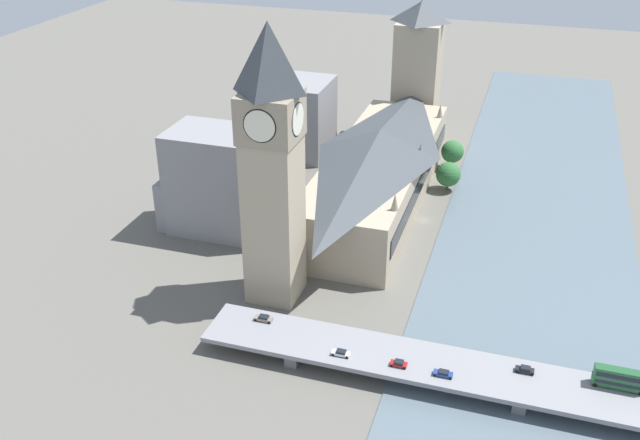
# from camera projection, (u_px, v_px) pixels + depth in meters

# --- Properties ---
(ground_plane) EXTENTS (600.00, 600.00, 0.00)m
(ground_plane) POSITION_uv_depth(u_px,v_px,m) (424.00, 220.00, 233.92)
(ground_plane) COLOR #605E56
(river_water) EXTENTS (59.01, 360.00, 0.30)m
(river_water) POSITION_uv_depth(u_px,v_px,m) (536.00, 236.00, 224.42)
(river_water) COLOR slate
(river_water) RESTS_ON ground_plane
(parliament_hall) EXTENTS (29.89, 104.13, 26.65)m
(parliament_hall) POSITION_uv_depth(u_px,v_px,m) (379.00, 167.00, 239.12)
(parliament_hall) COLOR tan
(parliament_hall) RESTS_ON ground_plane
(clock_tower) EXTENTS (14.40, 14.40, 74.31)m
(clock_tower) POSITION_uv_depth(u_px,v_px,m) (272.00, 161.00, 177.52)
(clock_tower) COLOR tan
(clock_tower) RESTS_ON ground_plane
(victoria_tower) EXTENTS (17.43, 17.43, 59.62)m
(victoria_tower) POSITION_uv_depth(u_px,v_px,m) (417.00, 72.00, 286.70)
(victoria_tower) COLOR tan
(victoria_tower) RESTS_ON ground_plane
(road_bridge) EXTENTS (150.02, 15.10, 4.64)m
(road_bridge) POSITION_uv_depth(u_px,v_px,m) (522.00, 384.00, 158.18)
(road_bridge) COLOR slate
(road_bridge) RESTS_ON ground_plane
(double_decker_bus_lead) EXTENTS (11.05, 2.52, 4.89)m
(double_decker_bus_lead) POSITION_uv_depth(u_px,v_px,m) (619.00, 378.00, 154.46)
(double_decker_bus_lead) COLOR #235B33
(double_decker_bus_lead) RESTS_ON road_bridge
(car_northbound_lead) EXTENTS (4.54, 1.91, 1.44)m
(car_northbound_lead) POSITION_uv_depth(u_px,v_px,m) (264.00, 318.00, 177.08)
(car_northbound_lead) COLOR slate
(car_northbound_lead) RESTS_ON road_bridge
(car_northbound_tail) EXTENTS (4.17, 1.75, 1.48)m
(car_northbound_tail) POSITION_uv_depth(u_px,v_px,m) (525.00, 370.00, 159.91)
(car_northbound_tail) COLOR black
(car_northbound_tail) RESTS_ON road_bridge
(car_southbound_lead) EXTENTS (4.33, 1.76, 1.38)m
(car_southbound_lead) POSITION_uv_depth(u_px,v_px,m) (341.00, 353.00, 165.16)
(car_southbound_lead) COLOR silver
(car_southbound_lead) RESTS_ON road_bridge
(car_southbound_tail) EXTENTS (4.34, 1.80, 1.32)m
(car_southbound_tail) POSITION_uv_depth(u_px,v_px,m) (443.00, 373.00, 158.87)
(car_southbound_tail) COLOR navy
(car_southbound_tail) RESTS_ON road_bridge
(car_southbound_extra) EXTENTS (3.84, 1.89, 1.39)m
(car_southbound_extra) POSITION_uv_depth(u_px,v_px,m) (399.00, 363.00, 161.85)
(car_southbound_extra) COLOR maroon
(car_southbound_extra) RESTS_ON road_bridge
(city_block_west) EXTENTS (30.11, 19.17, 16.34)m
(city_block_west) POSITION_uv_depth(u_px,v_px,m) (212.00, 203.00, 226.94)
(city_block_west) COLOR gray
(city_block_west) RESTS_ON ground_plane
(city_block_center) EXTENTS (33.45, 20.47, 32.97)m
(city_block_center) POSITION_uv_depth(u_px,v_px,m) (225.00, 182.00, 221.34)
(city_block_center) COLOR gray
(city_block_center) RESTS_ON ground_plane
(city_block_east) EXTENTS (32.00, 25.51, 29.27)m
(city_block_east) POSITION_uv_depth(u_px,v_px,m) (289.00, 116.00, 279.06)
(city_block_east) COLOR gray
(city_block_east) RESTS_ON ground_plane
(tree_embankment_near) EXTENTS (8.48, 8.48, 11.29)m
(tree_embankment_near) POSITION_uv_depth(u_px,v_px,m) (452.00, 152.00, 267.27)
(tree_embankment_near) COLOR brown
(tree_embankment_near) RESTS_ON ground_plane
(tree_embankment_mid) EXTENTS (8.74, 8.74, 10.55)m
(tree_embankment_mid) POSITION_uv_depth(u_px,v_px,m) (448.00, 174.00, 251.20)
(tree_embankment_mid) COLOR brown
(tree_embankment_mid) RESTS_ON ground_plane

